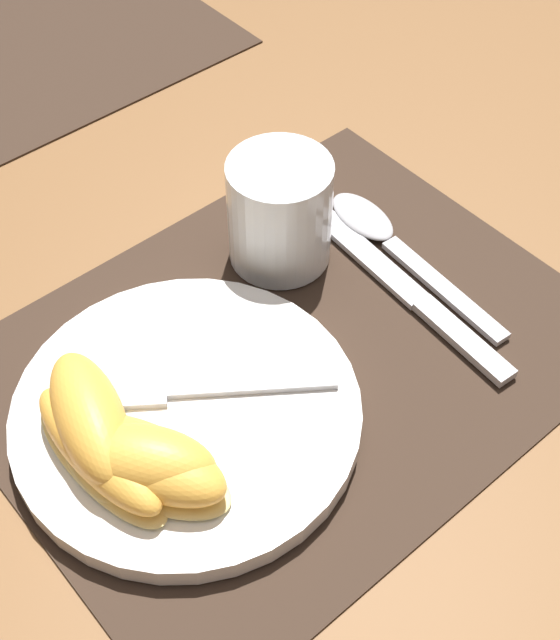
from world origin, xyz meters
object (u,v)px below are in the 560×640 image
Objects in this scene: juice_glass at (280,217)px; citrus_wedge_3 at (145,462)px; spoon at (383,235)px; citrus_wedge_1 at (102,455)px; citrus_wedge_0 at (91,421)px; knife at (406,289)px; plate at (183,410)px; citrus_wedge_2 at (143,461)px; fork at (179,389)px.

citrus_wedge_3 is (-0.20, -0.11, -0.01)m from juice_glass.
citrus_wedge_1 is at bearing -171.74° from spoon.
citrus_wedge_3 is (-0.27, -0.06, 0.03)m from spoon.
juice_glass is 0.09m from spoon.
citrus_wedge_0 reaches higher than citrus_wedge_3.
knife is 1.90× the size of citrus_wedge_0.
knife is 1.80× the size of citrus_wedge_1.
citrus_wedge_1 is (-0.07, -0.01, 0.02)m from plate.
knife is 0.25m from citrus_wedge_3.
citrus_wedge_0 is at bearing 165.62° from plate.
spoon is at bearing 12.94° from citrus_wedge_2.
spoon is at bearing 8.26° from citrus_wedge_1.
knife is at bearing -63.81° from juice_glass.
citrus_wedge_3 is (-0.24, -0.01, 0.03)m from knife.
knife is (0.20, -0.02, -0.01)m from plate.
citrus_wedge_3 is at bearing -176.91° from knife.
juice_glass is (0.15, 0.08, 0.03)m from plate.
spoon is 0.22m from fork.
juice_glass is 0.68× the size of citrus_wedge_2.
plate is 1.46× the size of fork.
citrus_wedge_2 is (0.02, -0.02, 0.00)m from citrus_wedge_1.
spoon is 1.84× the size of citrus_wedge_3.
plate is 1.03× the size of knife.
juice_glass reaches higher than spoon.
knife is at bearing -7.30° from citrus_wedge_0.
plate is at bearing -153.27° from juice_glass.
plate reaches higher than knife.
citrus_wedge_0 reaches higher than plate.
knife is 1.18× the size of spoon.
fork reaches higher than knife.
citrus_wedge_1 is 0.98× the size of citrus_wedge_2.
knife is at bearing -2.17° from citrus_wedge_1.
fork is at bearing -155.54° from juice_glass.
citrus_wedge_2 is (-0.27, -0.06, 0.03)m from spoon.
spoon reaches higher than knife.
spoon is at bearing 13.41° from citrus_wedge_3.
juice_glass is at bearing 24.46° from fork.
citrus_wedge_3 is (0.02, -0.02, 0.00)m from citrus_wedge_1.
juice_glass reaches higher than plate.
juice_glass reaches higher than citrus_wedge_0.
citrus_wedge_0 is 0.04m from citrus_wedge_2.
citrus_wedge_1 reaches higher than spoon.
juice_glass is 0.39× the size of knife.
citrus_wedge_2 is at bearing -152.41° from juice_glass.
spoon is 1.53× the size of citrus_wedge_1.
juice_glass is at bearing 116.19° from knife.
citrus_wedge_2 is at bearing -144.78° from fork.
citrus_wedge_3 reaches higher than spoon.
plate is 2.24× the size of citrus_wedge_3.
juice_glass reaches higher than citrus_wedge_1.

